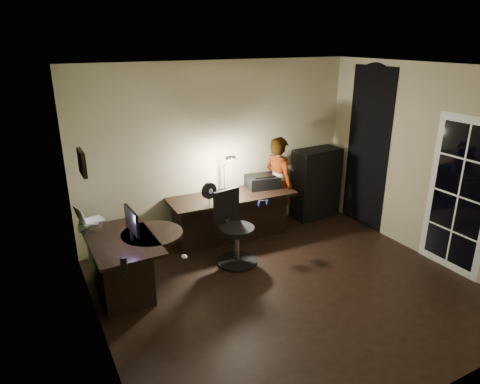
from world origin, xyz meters
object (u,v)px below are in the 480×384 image
desk_right (232,217)px  cabinet (316,183)px  desk_left (124,265)px  monitor (131,230)px  office_chair (237,229)px  person (279,184)px

desk_right → cabinet: (1.71, 0.15, 0.24)m
desk_left → cabinet: 3.67m
monitor → office_chair: bearing=-0.6°
office_chair → person: (1.15, 0.75, 0.26)m
desk_right → cabinet: bearing=6.9°
desk_left → cabinet: bearing=12.5°
desk_right → office_chair: 0.78m
desk_left → cabinet: cabinet is taller
desk_left → monitor: bearing=-38.6°
monitor → person: bearing=14.2°
monitor → office_chair: 1.49m
cabinet → office_chair: bearing=-160.2°
desk_left → person: 2.84m
monitor → office_chair: (1.45, 0.06, -0.33)m
desk_right → office_chair: (-0.29, -0.71, 0.15)m
desk_left → monitor: (0.11, -0.08, 0.49)m
desk_left → office_chair: office_chair is taller
desk_left → person: bearing=14.2°
desk_right → cabinet: size_ratio=1.60×
cabinet → office_chair: size_ratio=1.18×
desk_right → monitor: (-1.74, -0.77, 0.48)m
person → office_chair: bearing=112.6°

